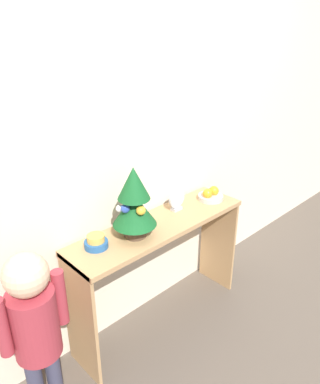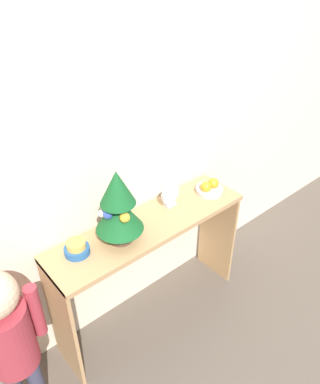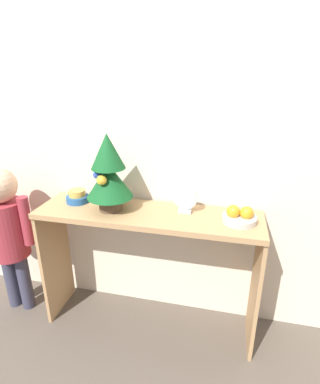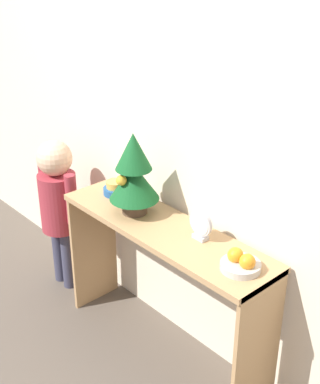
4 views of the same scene
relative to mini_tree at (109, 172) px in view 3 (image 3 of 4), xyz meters
The scene contains 8 objects.
ground_plane 1.01m from the mini_tree, 37.30° to the right, with size 12.00×12.00×0.00m, color brown.
back_wall 0.41m from the mini_tree, 47.18° to the left, with size 7.00×0.05×2.50m, color beige.
console_table 0.44m from the mini_tree, ahead, with size 1.24×0.33×0.76m.
mini_tree is the anchor object (origin of this frame).
fruit_bowl 0.71m from the mini_tree, ahead, with size 0.17×0.17×0.09m.
singing_bowl 0.30m from the mini_tree, 166.18° to the left, with size 0.13×0.13×0.08m.
desk_clock 0.43m from the mini_tree, ahead, with size 0.13×0.04×0.15m.
child_figure 0.77m from the mini_tree, behind, with size 0.35×0.23×0.97m.
Camera 3 is at (0.40, -1.25, 1.46)m, focal length 28.00 mm.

